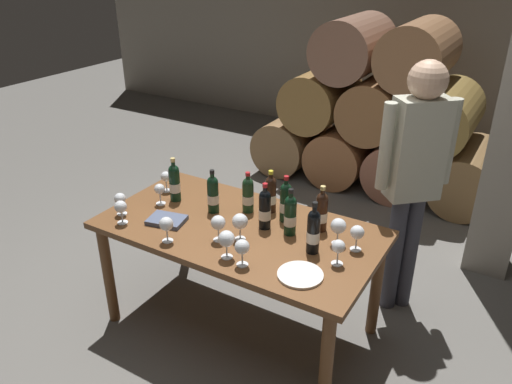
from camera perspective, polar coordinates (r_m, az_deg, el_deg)
ground_plane at (r=3.48m, az=-1.75°, el=-14.86°), size 14.00×14.00×0.00m
cellar_back_wall at (r=6.61m, az=18.99°, el=17.31°), size 10.00×0.24×2.80m
barrel_stack at (r=5.24m, az=13.74°, el=8.23°), size 2.49×0.90×1.69m
dining_table at (r=3.08m, az=-1.92°, el=-5.45°), size 1.70×0.90×0.76m
wine_bottle_0 at (r=2.74m, az=6.57°, el=-4.43°), size 0.07×0.07×0.31m
wine_bottle_1 at (r=3.15m, az=-4.94°, el=-0.21°), size 0.07×0.07×0.29m
wine_bottle_2 at (r=2.96m, az=7.48°, el=-2.19°), size 0.07×0.07×0.29m
wine_bottle_3 at (r=3.32m, az=-9.28°, el=1.10°), size 0.07×0.07×0.30m
wine_bottle_4 at (r=2.96m, az=1.01°, el=-1.94°), size 0.07×0.07×0.29m
wine_bottle_5 at (r=3.04m, az=3.41°, el=-1.10°), size 0.07×0.07×0.30m
wine_bottle_6 at (r=3.15m, az=-0.93°, el=-0.29°), size 0.07×0.07×0.27m
wine_bottle_7 at (r=3.15m, az=1.67°, el=-0.21°), size 0.07×0.07×0.28m
wine_bottle_8 at (r=2.90m, az=3.93°, el=-2.61°), size 0.07×0.07×0.29m
wine_glass_0 at (r=2.85m, az=-4.34°, el=-3.58°), size 0.09×0.09×0.16m
wine_glass_1 at (r=2.67m, az=9.39°, el=-6.26°), size 0.07×0.07×0.15m
wine_glass_2 at (r=3.23m, az=-15.26°, el=-0.83°), size 0.07×0.07×0.15m
wine_glass_3 at (r=2.88m, az=-10.21°, el=-3.69°), size 0.08×0.08×0.16m
wine_glass_4 at (r=3.30m, az=-10.95°, el=0.23°), size 0.07×0.07×0.14m
wine_glass_5 at (r=2.84m, az=9.39°, el=-3.90°), size 0.09×0.09×0.16m
wine_glass_6 at (r=2.85m, az=-1.84°, el=-3.43°), size 0.09×0.09×0.16m
wine_glass_7 at (r=3.13m, az=-15.19°, el=-1.72°), size 0.08×0.08×0.15m
wine_glass_8 at (r=2.81m, az=11.48°, el=-4.62°), size 0.08×0.08×0.15m
wine_glass_9 at (r=3.47m, az=-10.26°, el=1.66°), size 0.07×0.07×0.15m
wine_glass_10 at (r=2.69m, az=-3.39°, el=-5.41°), size 0.09×0.09×0.16m
wine_glass_11 at (r=2.63m, az=-1.60°, el=-6.37°), size 0.08×0.08×0.15m
tasting_notebook at (r=3.12m, az=-10.15°, el=-3.18°), size 0.25×0.20×0.03m
serving_plate at (r=2.61m, az=5.08°, el=-9.40°), size 0.24×0.24×0.01m
sommelier_presenting at (r=3.25m, az=17.62°, el=2.53°), size 0.39×0.36×1.72m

